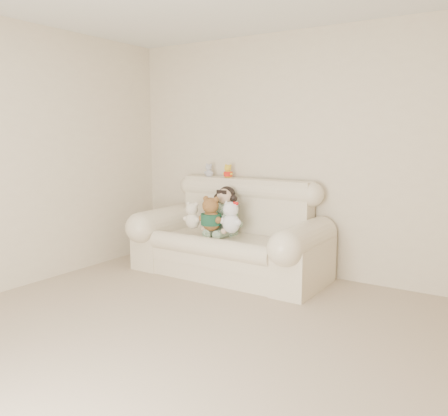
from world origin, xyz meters
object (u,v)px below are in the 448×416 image
sofa (229,228)px  brown_teddy (211,210)px  white_cat (231,214)px  cream_teddy (193,213)px  seated_child (225,210)px

sofa → brown_teddy: 0.29m
sofa → brown_teddy: (-0.13, -0.15, 0.20)m
white_cat → cream_teddy: (-0.48, -0.03, -0.03)m
cream_teddy → seated_child: bearing=44.6°
seated_child → cream_teddy: seated_child is taller
brown_teddy → cream_teddy: brown_teddy is taller
seated_child → sofa: bearing=-42.6°
seated_child → cream_teddy: bearing=-145.9°
white_cat → brown_teddy: bearing=-160.4°
sofa → cream_teddy: sofa is taller
seated_child → brown_teddy: seated_child is taller
sofa → seated_child: bearing=142.7°
sofa → white_cat: (0.10, -0.12, 0.18)m
sofa → cream_teddy: 0.44m
seated_child → white_cat: (0.21, -0.20, 0.01)m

